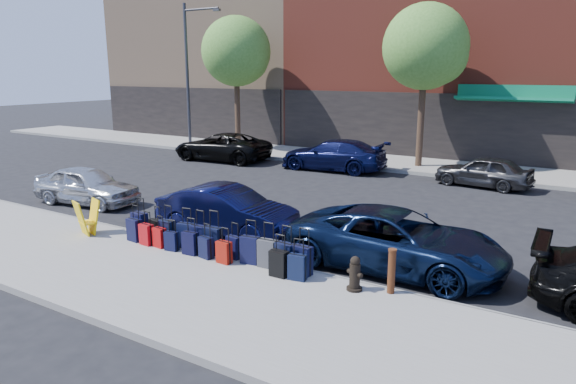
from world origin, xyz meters
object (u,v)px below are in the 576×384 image
Objects in this scene: tree_left at (238,53)px; car_far_1 at (333,155)px; car_near_1 at (227,211)px; car_far_0 at (222,147)px; bollard at (392,270)px; suitcase_front_5 at (213,241)px; fire_hydrant at (355,275)px; car_near_2 at (397,240)px; car_far_2 at (483,171)px; car_near_0 at (87,185)px; display_rack at (87,218)px; streetlight at (190,67)px; tree_center at (428,49)px.

car_far_1 is at bearing -18.78° from tree_left.
car_near_1 is 12.32m from car_far_0.
bollard is at bearing -111.00° from car_near_1.
car_near_1 is (-0.97, 1.80, 0.18)m from suitcase_front_5.
fire_hydrant is 17.02m from car_far_0.
suitcase_front_5 is at bearing -178.75° from bollard.
car_near_2 is 1.36× the size of car_far_2.
car_near_0 is (-11.62, 1.84, 0.03)m from bollard.
car_far_2 is (11.07, 9.89, -0.03)m from car_near_0.
car_near_2 reaches higher than car_near_0.
display_rack is at bearing -158.71° from fire_hydrant.
fire_hydrant is 7.68m from display_rack.
display_rack is 0.25× the size of car_near_0.
display_rack is (8.88, -14.16, -4.05)m from streetlight.
bollard reaches higher than fire_hydrant.
tree_center is at bearing 103.59° from car_far_0.
car_near_2 reaches higher than car_near_1.
suitcase_front_5 is 1.14× the size of display_rack.
fire_hydrant is 13.67m from car_far_1.
streetlight is at bearing -166.61° from tree_left.
car_near_2 reaches higher than suitcase_front_5.
bollard is (17.22, -13.49, -4.04)m from streetlight.
fire_hydrant is 0.78× the size of bollard.
car_far_0 is at bearing 53.16° from car_near_2.
car_near_1 is (8.85, -12.49, -4.74)m from tree_left.
tree_center is 1.99× the size of car_far_2.
suitcase_front_5 reaches higher than display_rack.
tree_left is at bearing 31.66° from car_near_1.
suitcase_front_5 is at bearing 33.94° from car_far_0.
suitcase_front_5 is 0.29× the size of car_far_2.
car_far_2 is at bearing -37.33° from tree_center.
car_far_2 is (-0.07, 10.08, -0.07)m from car_near_2.
car_far_1 reaches higher than display_rack.
car_near_1 is (-4.76, 1.95, 0.19)m from fire_hydrant.
suitcase_front_5 is 4.35m from car_near_2.
tree_left reaches higher than car_far_1.
display_rack is at bearing 125.51° from car_near_1.
car_near_0 is 0.94× the size of car_near_1.
display_rack is 0.19× the size of car_far_0.
tree_left is 20.69m from bollard.
tree_left is 10.11× the size of fire_hydrant.
car_far_1 is (7.11, -2.42, -4.70)m from tree_left.
fire_hydrant is 0.77× the size of display_rack.
car_near_0 is at bearing -77.85° from tree_left.
display_rack reaches higher than fire_hydrant.
car_far_0 is (-12.75, 9.58, 0.01)m from car_near_2.
tree_left is at bearing 135.18° from bollard.
car_near_2 reaches higher than display_rack.
car_far_0 is at bearing 35.67° from car_near_1.
car_near_0 is (5.60, -11.65, -4.01)m from streetlight.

